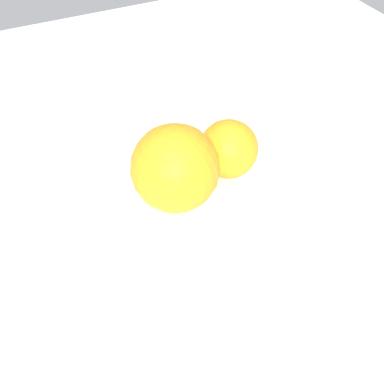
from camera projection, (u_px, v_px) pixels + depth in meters
ground_plane at (192, 219)px, 52.88cm from camera, size 110.00×110.00×2.00cm
fruit_bowl at (192, 196)px, 50.33cm from camera, size 13.37×13.37×5.48cm
orange_in_bowl_0 at (175, 168)px, 43.02cm from camera, size 8.38×8.38×8.38cm
orange_in_bowl_1 at (229, 149)px, 46.85cm from camera, size 6.01×6.01×6.01cm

